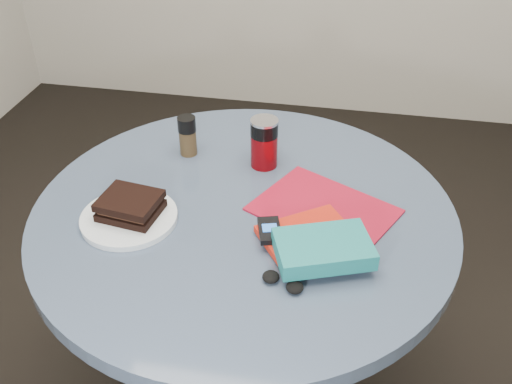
% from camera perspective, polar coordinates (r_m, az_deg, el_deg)
% --- Properties ---
extents(table, '(1.00, 1.00, 0.75)m').
position_cam_1_polar(table, '(1.46, -1.17, -6.69)').
color(table, black).
rests_on(table, ground).
extents(plate, '(0.27, 0.27, 0.01)m').
position_cam_1_polar(plate, '(1.34, -12.57, -2.53)').
color(plate, silver).
rests_on(plate, table).
extents(sandwich, '(0.14, 0.13, 0.05)m').
position_cam_1_polar(sandwich, '(1.33, -12.47, -1.33)').
color(sandwich, black).
rests_on(sandwich, plate).
extents(soda_can, '(0.07, 0.07, 0.13)m').
position_cam_1_polar(soda_can, '(1.47, 0.82, 4.94)').
color(soda_can, '#67050A').
rests_on(soda_can, table).
extents(pepper_grinder, '(0.05, 0.05, 0.11)m').
position_cam_1_polar(pepper_grinder, '(1.53, -6.86, 5.63)').
color(pepper_grinder, '#3D2E1A').
rests_on(pepper_grinder, table).
extents(magazine, '(0.38, 0.34, 0.01)m').
position_cam_1_polar(magazine, '(1.35, 6.79, -1.81)').
color(magazine, maroon).
rests_on(magazine, table).
extents(red_book, '(0.23, 0.22, 0.02)m').
position_cam_1_polar(red_book, '(1.26, 5.03, -4.22)').
color(red_book, '#B31D0E').
rests_on(red_book, magazine).
extents(novel, '(0.23, 0.19, 0.04)m').
position_cam_1_polar(novel, '(1.18, 6.74, -5.65)').
color(novel, '#16696C').
rests_on(novel, red_book).
extents(mp3_player, '(0.07, 0.09, 0.02)m').
position_cam_1_polar(mp3_player, '(1.24, 1.37, -3.85)').
color(mp3_player, black).
rests_on(mp3_player, red_book).
extents(headphones, '(0.10, 0.07, 0.02)m').
position_cam_1_polar(headphones, '(1.15, 2.68, -8.98)').
color(headphones, black).
rests_on(headphones, table).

